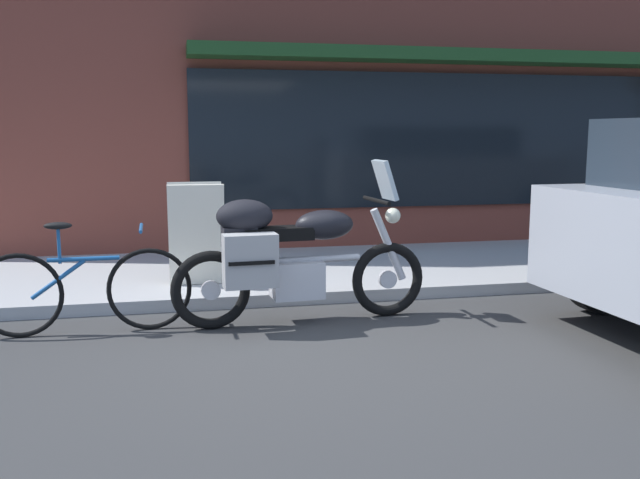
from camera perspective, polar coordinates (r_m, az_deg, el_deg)
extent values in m
plane|color=#383838|center=(5.38, -2.13, -9.09)|extent=(80.00, 80.00, 0.00)
torus|color=black|center=(6.31, 5.59, -3.28)|extent=(0.68, 0.13, 0.68)
cylinder|color=silver|center=(6.31, 5.59, -3.28)|extent=(0.16, 0.07, 0.16)
torus|color=black|center=(5.92, -8.97, -4.14)|extent=(0.68, 0.13, 0.68)
cylinder|color=silver|center=(5.92, -8.97, -4.14)|extent=(0.16, 0.07, 0.16)
cube|color=silver|center=(6.04, -1.92, -3.29)|extent=(0.46, 0.33, 0.32)
cylinder|color=silver|center=(6.02, -1.46, -1.68)|extent=(1.04, 0.13, 0.06)
ellipsoid|color=black|center=(6.03, 0.37, 1.22)|extent=(0.54, 0.31, 0.26)
cube|color=black|center=(5.93, -3.53, 0.50)|extent=(0.61, 0.28, 0.11)
cube|color=black|center=(5.88, -6.67, 0.18)|extent=(0.29, 0.24, 0.18)
cylinder|color=silver|center=(6.25, 5.63, -0.41)|extent=(0.35, 0.09, 0.67)
cylinder|color=black|center=(6.15, 4.65, 3.22)|extent=(0.08, 0.62, 0.04)
cube|color=silver|center=(6.17, 5.37, 4.90)|extent=(0.17, 0.33, 0.35)
sphere|color=#EAEACC|center=(6.23, 6.01, 1.97)|extent=(0.14, 0.14, 0.14)
cube|color=#A5A5A5|center=(5.68, -5.76, -1.75)|extent=(0.45, 0.23, 0.44)
cube|color=black|center=(5.57, -5.63, -1.95)|extent=(0.37, 0.04, 0.03)
ellipsoid|color=black|center=(5.86, -6.22, 1.94)|extent=(0.50, 0.35, 0.28)
torus|color=black|center=(6.01, -13.84, -3.98)|extent=(0.70, 0.06, 0.70)
torus|color=black|center=(6.11, -23.55, -4.26)|extent=(0.70, 0.06, 0.70)
cylinder|color=#1E5999|center=(5.98, -18.87, -1.52)|extent=(0.57, 0.05, 0.04)
cylinder|color=#1E5999|center=(6.04, -20.73, -3.08)|extent=(0.44, 0.05, 0.32)
cylinder|color=#1E5999|center=(5.99, -20.68, -0.45)|extent=(0.03, 0.03, 0.30)
ellipsoid|color=black|center=(5.96, -20.77, 1.07)|extent=(0.22, 0.11, 0.06)
cylinder|color=#1E5999|center=(5.92, -14.51, 0.91)|extent=(0.04, 0.48, 0.03)
cylinder|color=black|center=(6.90, 22.19, -2.92)|extent=(0.67, 0.25, 0.66)
cube|color=silver|center=(7.01, -10.12, 0.34)|extent=(0.55, 0.21, 1.03)
cube|color=silver|center=(7.23, -10.19, 0.59)|extent=(0.55, 0.21, 1.03)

